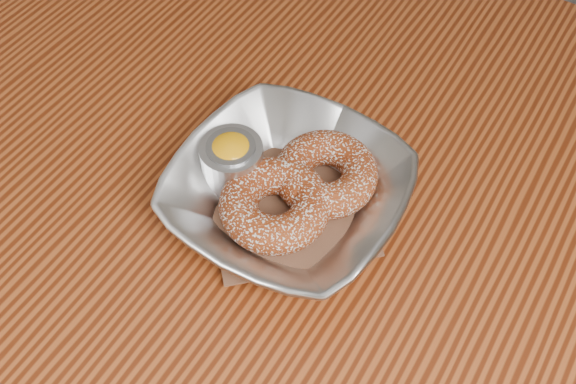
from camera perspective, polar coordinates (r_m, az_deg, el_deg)
The scene contains 6 objects.
table at distance 0.74m, azimuth 4.26°, elevation -4.71°, with size 1.20×0.80×0.75m.
serving_bowl at distance 0.62m, azimuth 0.00°, elevation -0.22°, with size 0.21×0.21×0.05m, color #B4B7BC.
parchment at distance 0.63m, azimuth 0.00°, elevation -1.12°, with size 0.14×0.14×0.00m, color brown.
donut_back at distance 0.63m, azimuth 3.22°, elevation 1.57°, with size 0.10×0.10×0.03m, color maroon.
donut_front at distance 0.61m, azimuth -1.12°, elevation -1.08°, with size 0.10×0.10×0.04m, color maroon.
ramekin at distance 0.63m, azimuth -4.75°, elevation 2.68°, with size 0.06×0.06×0.05m.
Camera 1 is at (0.16, -0.35, 1.28)m, focal length 42.00 mm.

